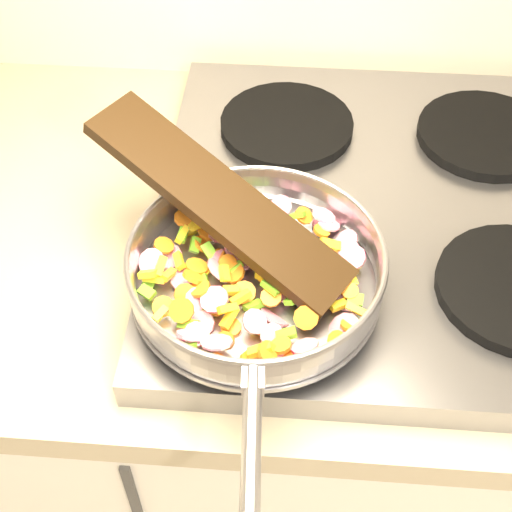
{
  "coord_description": "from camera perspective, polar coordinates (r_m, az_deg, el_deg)",
  "views": [
    {
      "loc": [
        -0.82,
        0.99,
        1.58
      ],
      "look_at": [
        -0.86,
        1.5,
        1.01
      ],
      "focal_mm": 50.0,
      "sensor_mm": 36.0,
      "label": 1
    }
  ],
  "objects": [
    {
      "name": "grate_bl",
      "position": [
        1.03,
        2.47,
        10.42
      ],
      "size": [
        0.19,
        0.19,
        0.02
      ],
      "primitive_type": "cylinder",
      "color": "black",
      "rests_on": "cooktop"
    },
    {
      "name": "cooktop",
      "position": [
        0.95,
        10.44,
        3.39
      ],
      "size": [
        0.6,
        0.6,
        0.04
      ],
      "primitive_type": "cube",
      "color": "#939399",
      "rests_on": "counter_top"
    },
    {
      "name": "wooden_spatula",
      "position": [
        0.8,
        -2.94,
        4.45
      ],
      "size": [
        0.32,
        0.24,
        0.12
      ],
      "primitive_type": "cube",
      "rotation": [
        0.0,
        -0.3,
        2.59
      ],
      "color": "black",
      "rests_on": "saute_pan"
    },
    {
      "name": "saute_pan",
      "position": [
        0.78,
        -0.0,
        -1.05
      ],
      "size": [
        0.32,
        0.49,
        0.06
      ],
      "rotation": [
        0.0,
        0.0,
        0.06
      ],
      "color": "#9E9EA5",
      "rests_on": "grate_fl"
    },
    {
      "name": "grate_fl",
      "position": [
        0.83,
        1.55,
        -1.44
      ],
      "size": [
        0.19,
        0.19,
        0.02
      ],
      "primitive_type": "cylinder",
      "color": "black",
      "rests_on": "cooktop"
    },
    {
      "name": "vegetable_heap",
      "position": [
        0.79,
        -0.37,
        -1.49
      ],
      "size": [
        0.27,
        0.26,
        0.05
      ],
      "color": "orange",
      "rests_on": "saute_pan"
    },
    {
      "name": "grate_br",
      "position": [
        1.07,
        17.86,
        9.23
      ],
      "size": [
        0.19,
        0.19,
        0.02
      ],
      "primitive_type": "cylinder",
      "color": "black",
      "rests_on": "cooktop"
    }
  ]
}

